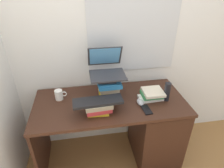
# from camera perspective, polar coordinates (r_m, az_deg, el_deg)

# --- Properties ---
(ground_plane) EXTENTS (6.00, 6.00, 0.00)m
(ground_plane) POSITION_cam_1_polar(r_m,az_deg,el_deg) (2.36, -0.43, -20.44)
(ground_plane) COLOR olive
(wall_back) EXTENTS (6.00, 0.06, 2.60)m
(wall_back) POSITION_cam_1_polar(r_m,az_deg,el_deg) (1.93, -2.30, 14.50)
(wall_back) COLOR white
(wall_back) RESTS_ON ground
(desk) EXTENTS (1.42, 0.65, 0.77)m
(desk) POSITION_cam_1_polar(r_m,az_deg,el_deg) (2.11, 9.67, -12.22)
(desk) COLOR #381E14
(desk) RESTS_ON ground
(book_stack_tall) EXTENTS (0.22, 0.19, 0.24)m
(book_stack_tall) POSITION_cam_1_polar(r_m,az_deg,el_deg) (1.80, -1.19, -0.90)
(book_stack_tall) COLOR gray
(book_stack_tall) RESTS_ON desk
(book_stack_keyboard_riser) EXTENTS (0.24, 0.18, 0.11)m
(book_stack_keyboard_riser) POSITION_cam_1_polar(r_m,az_deg,el_deg) (1.66, -4.05, -6.85)
(book_stack_keyboard_riser) COLOR yellow
(book_stack_keyboard_riser) RESTS_ON desk
(book_stack_side) EXTENTS (0.24, 0.19, 0.09)m
(book_stack_side) POSITION_cam_1_polar(r_m,az_deg,el_deg) (1.88, 11.65, -3.04)
(book_stack_side) COLOR white
(book_stack_side) RESTS_ON desk
(laptop) EXTENTS (0.32, 0.36, 0.23)m
(laptop) POSITION_cam_1_polar(r_m,az_deg,el_deg) (1.79, -1.67, 5.02)
(laptop) COLOR #2D2D33
(laptop) RESTS_ON book_stack_tall
(keyboard) EXTENTS (0.43, 0.16, 0.02)m
(keyboard) POSITION_cam_1_polar(r_m,az_deg,el_deg) (1.63, -4.18, -5.10)
(keyboard) COLOR black
(keyboard) RESTS_ON book_stack_keyboard_riser
(computer_mouse) EXTENTS (0.06, 0.10, 0.04)m
(computer_mouse) POSITION_cam_1_polar(r_m,az_deg,el_deg) (1.81, 8.33, -5.26)
(computer_mouse) COLOR #A5A8AD
(computer_mouse) RESTS_ON desk
(mug) EXTENTS (0.11, 0.07, 0.10)m
(mug) POSITION_cam_1_polar(r_m,az_deg,el_deg) (1.90, -15.33, -3.09)
(mug) COLOR white
(mug) RESTS_ON desk
(water_bottle) EXTENTS (0.06, 0.06, 0.18)m
(water_bottle) POSITION_cam_1_polar(r_m,az_deg,el_deg) (1.87, 15.92, -2.21)
(water_bottle) COLOR black
(water_bottle) RESTS_ON desk
(cell_phone) EXTENTS (0.08, 0.14, 0.01)m
(cell_phone) POSITION_cam_1_polar(r_m,az_deg,el_deg) (1.75, 10.10, -7.43)
(cell_phone) COLOR black
(cell_phone) RESTS_ON desk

